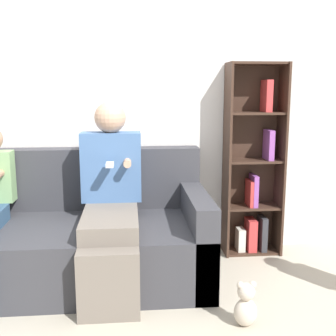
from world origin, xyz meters
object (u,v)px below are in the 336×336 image
object	(u,v)px
bookshelf	(253,169)
adult_seated	(110,194)
teddy_bear	(246,305)
couch	(68,239)

from	to	relation	value
bookshelf	adult_seated	bearing A→B (deg)	-157.36
adult_seated	teddy_bear	world-z (taller)	adult_seated
bookshelf	teddy_bear	bearing A→B (deg)	-107.59
bookshelf	teddy_bear	xyz separation A→B (m)	(-0.34, -1.08, -0.55)
teddy_bear	adult_seated	bearing A→B (deg)	140.21
adult_seated	couch	bearing A→B (deg)	162.28
couch	teddy_bear	world-z (taller)	couch
adult_seated	teddy_bear	distance (m)	1.09
couch	bookshelf	bearing A→B (deg)	14.50
couch	bookshelf	size ratio (longest dim) A/B	1.28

